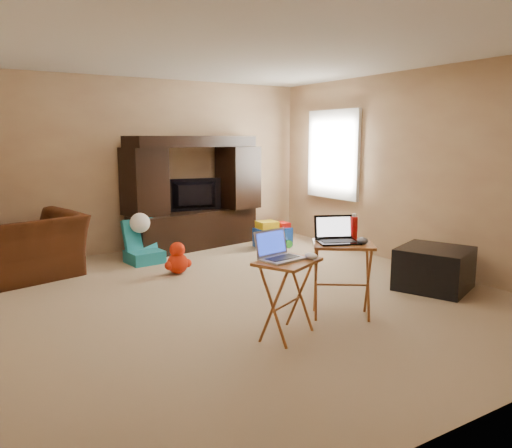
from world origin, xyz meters
TOP-DOWN VIEW (x-y plane):
  - floor at (0.00, 0.00)m, footprint 5.50×5.50m
  - ceiling at (0.00, 0.00)m, footprint 5.50×5.50m
  - wall_back at (0.00, 2.75)m, footprint 5.00×0.00m
  - wall_front at (0.00, -2.75)m, footprint 5.00×0.00m
  - wall_right at (2.50, 0.00)m, footprint 0.00×5.50m
  - window_pane at (2.48, 1.55)m, footprint 0.00×1.20m
  - window_frame at (2.46, 1.55)m, footprint 0.06×1.14m
  - entertainment_center at (0.54, 2.45)m, footprint 2.11×0.88m
  - television at (0.54, 2.41)m, footprint 0.86×0.25m
  - recliner at (-1.88, 1.94)m, footprint 1.40×1.29m
  - child_rocker at (-0.44, 1.93)m, footprint 0.49×0.54m
  - plush_toy at (-0.28, 1.19)m, footprint 0.36×0.30m
  - push_toy at (1.55, 1.83)m, footprint 0.59×0.44m
  - ottoman at (1.90, -0.87)m, footprint 0.93×0.93m
  - tray_table_left at (-0.27, -1.13)m, footprint 0.63×0.58m
  - tray_table_right at (0.44, -1.00)m, footprint 0.69×0.66m
  - laptop_left at (-0.30, -1.10)m, footprint 0.39×0.34m
  - laptop_right at (0.40, -0.98)m, footprint 0.45×0.42m
  - mouse_left at (-0.08, -1.20)m, footprint 0.09×0.14m
  - mouse_right at (0.57, -1.12)m, footprint 0.14×0.17m
  - water_bottle at (0.64, -0.92)m, footprint 0.07×0.07m

SIDE VIEW (x-z plane):
  - floor at x=0.00m, z-range 0.00..0.00m
  - plush_toy at x=-0.28m, z-range 0.00..0.40m
  - push_toy at x=1.55m, z-range 0.00..0.42m
  - ottoman at x=1.90m, z-range 0.00..0.46m
  - child_rocker at x=-0.44m, z-range 0.00..0.58m
  - tray_table_left at x=-0.27m, z-range 0.00..0.66m
  - tray_table_right at x=0.44m, z-range 0.00..0.70m
  - recliner at x=-1.88m, z-range 0.00..0.77m
  - mouse_left at x=-0.08m, z-range 0.66..0.71m
  - mouse_right at x=0.57m, z-range 0.70..0.76m
  - laptop_left at x=-0.30m, z-range 0.66..0.90m
  - television at x=0.54m, z-range 0.56..1.05m
  - water_bottle at x=0.64m, z-range 0.70..0.92m
  - laptop_right at x=0.40m, z-range 0.70..0.94m
  - entertainment_center at x=0.54m, z-range 0.00..1.68m
  - wall_back at x=0.00m, z-range -1.25..3.75m
  - wall_front at x=0.00m, z-range -1.25..3.75m
  - wall_right at x=2.50m, z-range -1.50..4.00m
  - window_pane at x=2.48m, z-range 0.80..2.00m
  - window_frame at x=2.46m, z-range 0.73..2.07m
  - ceiling at x=0.00m, z-range 2.50..2.50m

